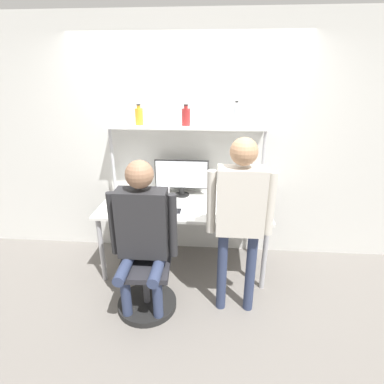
% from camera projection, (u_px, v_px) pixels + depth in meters
% --- Properties ---
extents(ground_plane, '(12.00, 12.00, 0.00)m').
position_uv_depth(ground_plane, '(181.00, 288.00, 3.14)').
color(ground_plane, slate).
extents(wall_back, '(8.00, 0.06, 2.70)m').
position_uv_depth(wall_back, '(188.00, 143.00, 3.42)').
color(wall_back, silver).
rests_on(wall_back, ground_plane).
extents(desk, '(1.81, 0.79, 0.77)m').
position_uv_depth(desk, '(184.00, 211.00, 3.27)').
color(desk, silver).
rests_on(desk, ground_plane).
extents(shelf_unit, '(1.72, 0.27, 1.58)m').
position_uv_depth(shelf_unit, '(186.00, 146.00, 3.25)').
color(shelf_unit, white).
rests_on(shelf_unit, ground_plane).
extents(monitor, '(0.61, 0.17, 0.42)m').
position_uv_depth(monitor, '(182.00, 176.00, 3.41)').
color(monitor, black).
rests_on(monitor, desk).
extents(laptop, '(0.29, 0.24, 0.24)m').
position_uv_depth(laptop, '(155.00, 205.00, 3.08)').
color(laptop, silver).
rests_on(laptop, desk).
extents(cell_phone, '(0.07, 0.15, 0.01)m').
position_uv_depth(cell_phone, '(178.00, 211.00, 3.07)').
color(cell_phone, silver).
rests_on(cell_phone, desk).
extents(office_chair, '(0.56, 0.56, 0.94)m').
position_uv_depth(office_chair, '(147.00, 279.00, 2.83)').
color(office_chair, black).
rests_on(office_chair, ground_plane).
extents(person_seated, '(0.60, 0.48, 1.45)m').
position_uv_depth(person_seated, '(142.00, 227.00, 2.58)').
color(person_seated, '#2D3856').
rests_on(person_seated, ground_plane).
extents(person_standing, '(0.56, 0.22, 1.65)m').
position_uv_depth(person_standing, '(240.00, 208.00, 2.50)').
color(person_standing, '#2D3856').
rests_on(person_standing, ground_plane).
extents(bottle_amber, '(0.08, 0.08, 0.22)m').
position_uv_depth(bottle_amber, '(139.00, 116.00, 3.18)').
color(bottle_amber, gold).
rests_on(bottle_amber, shelf_unit).
extents(bottle_clear, '(0.06, 0.06, 0.25)m').
position_uv_depth(bottle_clear, '(236.00, 116.00, 3.09)').
color(bottle_clear, silver).
rests_on(bottle_clear, shelf_unit).
extents(bottle_red, '(0.09, 0.09, 0.22)m').
position_uv_depth(bottle_red, '(186.00, 117.00, 3.14)').
color(bottle_red, maroon).
rests_on(bottle_red, shelf_unit).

